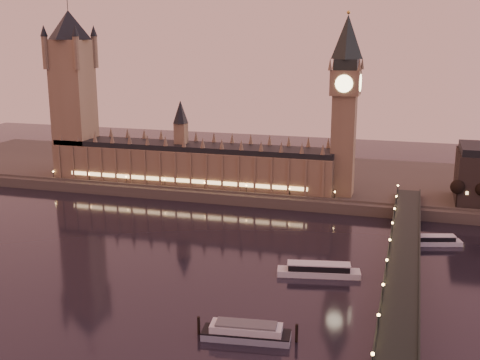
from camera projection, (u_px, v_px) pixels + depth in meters
name	position (u px, v px, depth m)	size (l,w,h in m)	color
ground	(178.00, 270.00, 255.83)	(700.00, 700.00, 0.00)	black
far_embankment	(313.00, 180.00, 400.75)	(560.00, 130.00, 6.00)	#423D35
palace_of_westminster	(190.00, 159.00, 374.42)	(180.00, 26.62, 52.00)	brown
victoria_tower	(73.00, 85.00, 385.77)	(31.68, 31.68, 118.00)	brown
big_ben	(345.00, 95.00, 338.70)	(17.68, 17.68, 104.00)	brown
westminster_bridge	(401.00, 282.00, 229.51)	(13.20, 260.00, 15.30)	black
bare_tree_0	(458.00, 190.00, 321.49)	(6.84, 6.84, 13.90)	black
cruise_boat_a	(319.00, 270.00, 248.93)	(34.94, 13.56, 5.47)	silver
cruise_boat_b	(434.00, 240.00, 285.61)	(26.10, 12.97, 4.68)	silver
moored_barge	(246.00, 332.00, 197.01)	(33.41, 11.61, 6.17)	#8493A8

